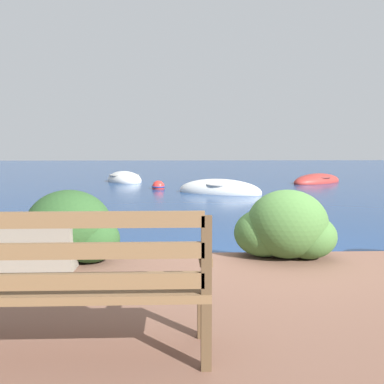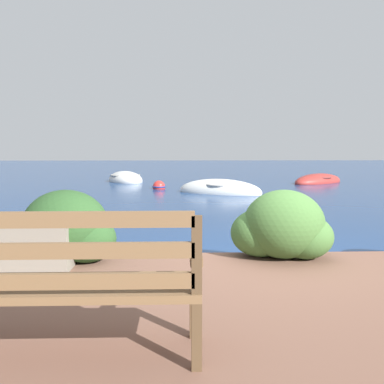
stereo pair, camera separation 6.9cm
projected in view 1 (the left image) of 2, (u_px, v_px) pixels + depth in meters
The scene contains 8 objects.
ground_plane at pixel (267, 270), 5.22m from camera, with size 80.00×80.00×0.00m.
park_bench at pixel (72, 281), 2.54m from camera, with size 1.66×0.48×0.93m.
hedge_clump_far_left at pixel (68, 230), 4.76m from camera, with size 1.18×0.85×0.80m.
hedge_clump_left at pixel (286, 228), 4.92m from camera, with size 1.16×0.84×0.79m.
rowboat_nearest at pixel (219, 191), 13.66m from camera, with size 2.92×2.11×0.80m.
rowboat_mid at pixel (317, 181), 17.52m from camera, with size 2.82×2.49×0.68m.
rowboat_far at pixel (124, 180), 18.07m from camera, with size 2.16×2.60×0.79m.
mooring_buoy at pixel (158, 187), 15.07m from camera, with size 0.48×0.48×0.43m.
Camera 1 is at (-1.10, -5.05, 1.50)m, focal length 40.00 mm.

